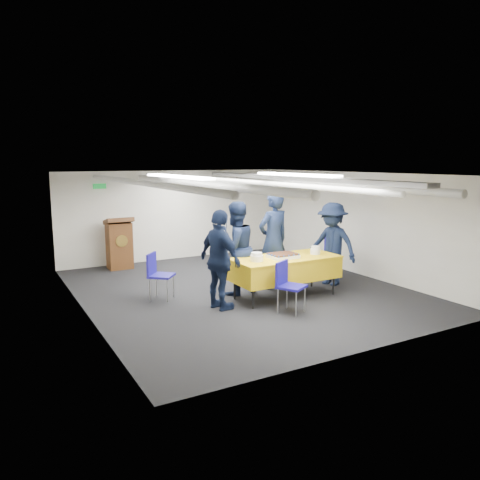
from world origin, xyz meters
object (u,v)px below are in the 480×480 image
chair_left (157,271)px  chair_right (329,254)px  serving_table (285,268)px  sailor_b (235,248)px  sailor_d (332,244)px  sheet_cake (283,256)px  sailor_a (273,240)px  sailor_c (220,260)px  podium (119,243)px  chair_near (287,281)px

chair_left → chair_right: bearing=-4.9°
chair_right → serving_table: bearing=-156.6°
chair_left → sailor_b: bearing=-15.5°
sailor_d → sheet_cake: bearing=-95.3°
chair_left → sailor_a: size_ratio=0.44×
sailor_c → sheet_cake: bearing=-100.2°
sailor_d → chair_left: bearing=-120.3°
sailor_d → sailor_b: bearing=-118.0°
podium → sailor_a: size_ratio=0.64×
chair_near → sailor_b: size_ratio=0.49×
serving_table → sailor_a: bearing=76.3°
podium → sailor_d: size_ratio=0.73×
chair_right → sailor_c: (-3.05, -0.77, 0.34)m
chair_near → sailor_a: bearing=65.7°
chair_left → sailor_d: size_ratio=0.51×
chair_right → chair_left: bearing=175.1°
sailor_c → chair_right: bearing=-86.5°
chair_right → sailor_a: 1.56m
podium → sailor_b: sailor_b is taller
chair_right → chair_left: same height
sailor_d → sailor_c: bearing=-101.0°
sailor_d → chair_right: bearing=128.1°
sheet_cake → sailor_b: 0.94m
sheet_cake → podium: podium is taller
podium → chair_near: (1.62, -4.63, -0.08)m
serving_table → sailor_c: (-1.40, -0.06, 0.31)m
sailor_a → sailor_b: 0.88m
chair_right → sailor_a: bearing=-177.8°
podium → chair_near: bearing=-70.7°
sheet_cake → sailor_a: size_ratio=0.27×
serving_table → sailor_a: size_ratio=1.04×
chair_near → sailor_a: (0.63, 1.40, 0.45)m
podium → sheet_cake: bearing=-62.9°
chair_near → chair_right: (2.12, 1.46, 0.00)m
sheet_cake → sailor_b: bearing=132.3°
sailor_b → chair_near: bearing=91.2°
serving_table → sailor_c: bearing=-177.7°
sheet_cake → chair_near: chair_near is taller
podium → chair_near: 4.90m
sheet_cake → chair_near: 0.85m
chair_left → sailor_d: sailor_d is taller
sailor_b → sheet_cake: bearing=123.6°
serving_table → podium: 4.41m
serving_table → sailor_b: 1.02m
chair_near → sailor_d: size_ratio=0.51×
chair_near → podium: bearing=109.3°
sailor_d → podium: bearing=-154.2°
podium → chair_right: bearing=-40.2°
sailor_d → serving_table: bearing=-96.4°
sheet_cake → sailor_b: (-0.63, 0.69, 0.08)m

